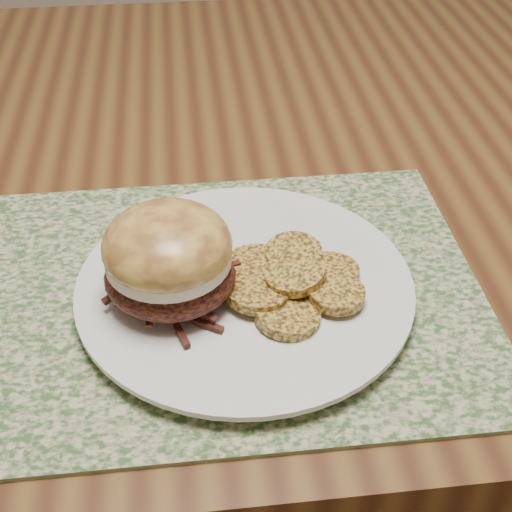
% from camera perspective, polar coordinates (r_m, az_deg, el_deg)
% --- Properties ---
extents(ground, '(3.50, 3.50, 0.00)m').
position_cam_1_polar(ground, '(1.38, 9.42, -18.45)').
color(ground, brown).
rests_on(ground, ground).
extents(dining_table, '(1.50, 0.90, 0.75)m').
position_cam_1_polar(dining_table, '(0.90, 13.88, 5.30)').
color(dining_table, brown).
rests_on(dining_table, ground).
extents(placemat, '(0.45, 0.33, 0.00)m').
position_cam_1_polar(placemat, '(0.60, -3.47, -2.95)').
color(placemat, '#36562C').
rests_on(placemat, dining_table).
extents(dinner_plate, '(0.26, 0.26, 0.02)m').
position_cam_1_polar(dinner_plate, '(0.59, -0.89, -2.63)').
color(dinner_plate, silver).
rests_on(dinner_plate, placemat).
extents(pork_sandwich, '(0.13, 0.12, 0.08)m').
position_cam_1_polar(pork_sandwich, '(0.55, -7.02, -0.18)').
color(pork_sandwich, black).
rests_on(pork_sandwich, dinner_plate).
extents(roasted_potatoes, '(0.13, 0.13, 0.03)m').
position_cam_1_polar(roasted_potatoes, '(0.57, 2.85, -1.95)').
color(roasted_potatoes, gold).
rests_on(roasted_potatoes, dinner_plate).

